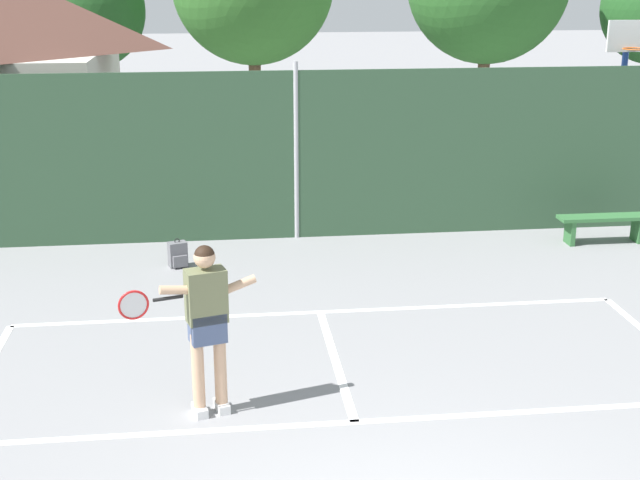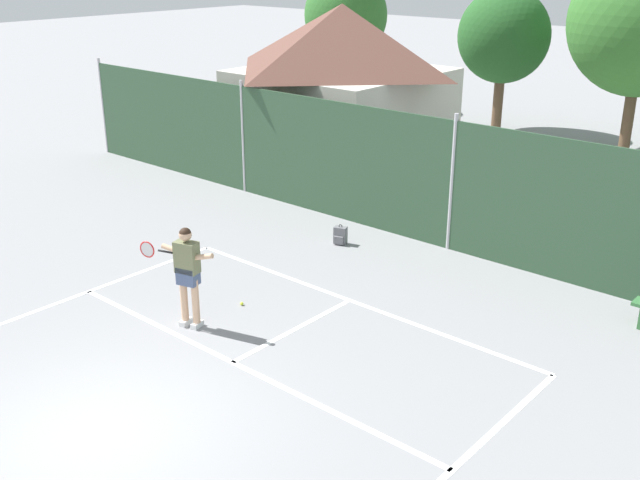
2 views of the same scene
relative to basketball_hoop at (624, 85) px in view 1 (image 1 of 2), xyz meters
name	(u,v)px [view 1 (image 1 of 2)]	position (x,y,z in m)	size (l,w,h in m)	color
chainlink_fence	(296,156)	(-6.64, -1.86, -0.87)	(26.09, 0.09, 3.03)	#2D4C33
basketball_hoop	(624,85)	(0.00, 0.00, 0.00)	(0.90, 0.67, 3.55)	#284CB2
tennis_player	(206,315)	(-8.13, -8.00, -1.20)	(1.37, 0.54, 1.85)	silver
tennis_ball	(218,362)	(-8.04, -6.85, -2.28)	(0.07, 0.07, 0.07)	#CCE033
backpack_grey	(178,255)	(-8.63, -3.21, -2.12)	(0.32, 0.31, 0.46)	slate
courtside_bench	(604,222)	(-1.46, -2.80, -1.95)	(1.60, 0.36, 0.48)	#336B38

